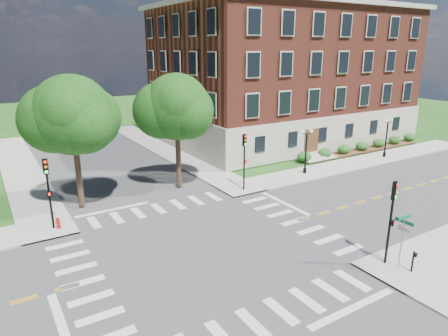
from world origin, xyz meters
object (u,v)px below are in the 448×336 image
traffic_signal_se (392,212)px  twin_lamp_east (387,135)px  traffic_signal_nw (48,185)px  fire_hydrant (58,223)px  street_sign_pole (403,231)px  twin_lamp_west (306,149)px  traffic_signal_ne (244,155)px  push_button_post (413,260)px

traffic_signal_se → twin_lamp_east: (19.25, 14.69, -0.66)m
traffic_signal_nw → fire_hydrant: size_ratio=6.40×
street_sign_pole → fire_hydrant: (-14.86, 15.13, -1.84)m
traffic_signal_se → twin_lamp_west: (7.68, 14.86, -0.66)m
twin_lamp_west → street_sign_pole: bearing=-115.8°
twin_lamp_west → traffic_signal_ne: bearing=-174.1°
twin_lamp_west → street_sign_pole: twin_lamp_west is taller
traffic_signal_se → street_sign_pole: size_ratio=1.55×
traffic_signal_se → fire_hydrant: (-14.71, 14.41, -2.72)m
fire_hydrant → twin_lamp_west: bearing=1.1°
twin_lamp_east → push_button_post: twin_lamp_east is taller
traffic_signal_ne → fire_hydrant: bearing=178.7°
twin_lamp_east → fire_hydrant: bearing=-179.5°
traffic_signal_nw → twin_lamp_west: 22.69m
traffic_signal_nw → push_button_post: 22.26m
twin_lamp_west → twin_lamp_east: bearing=-0.8°
twin_lamp_east → traffic_signal_nw: bearing=-179.7°
traffic_signal_se → traffic_signal_ne: bearing=89.7°
traffic_signal_se → push_button_post: traffic_signal_se is taller
traffic_signal_nw → fire_hydrant: (0.29, -0.12, -2.72)m
twin_lamp_west → street_sign_pole: (-7.53, -15.57, -0.21)m
twin_lamp_west → push_button_post: size_ratio=3.53×
street_sign_pole → traffic_signal_nw: bearing=134.8°
traffic_signal_se → push_button_post: (0.42, -1.35, -2.39)m
traffic_signal_nw → push_button_post: traffic_signal_nw is taller
traffic_signal_ne → push_button_post: traffic_signal_ne is taller
twin_lamp_east → fire_hydrant: size_ratio=5.64×
push_button_post → traffic_signal_ne: bearing=91.3°
twin_lamp_west → twin_lamp_east: (11.57, -0.17, 0.00)m
twin_lamp_west → push_button_post: bearing=-114.1°
twin_lamp_east → fire_hydrant: twin_lamp_east is taller
street_sign_pole → fire_hydrant: 21.28m
traffic_signal_nw → push_button_post: (15.42, -15.88, -2.39)m
traffic_signal_nw → twin_lamp_west: (22.68, 0.33, -0.66)m
street_sign_pole → push_button_post: (0.27, -0.64, -1.51)m
twin_lamp_west → street_sign_pole: 17.30m
twin_lamp_west → traffic_signal_se: bearing=-117.3°
twin_lamp_east → traffic_signal_se: bearing=-142.6°
traffic_signal_se → twin_lamp_east: size_ratio=1.13×
street_sign_pole → fire_hydrant: bearing=134.5°
twin_lamp_west → twin_lamp_east: 11.57m
twin_lamp_west → push_button_post: (-7.26, -16.21, -1.73)m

